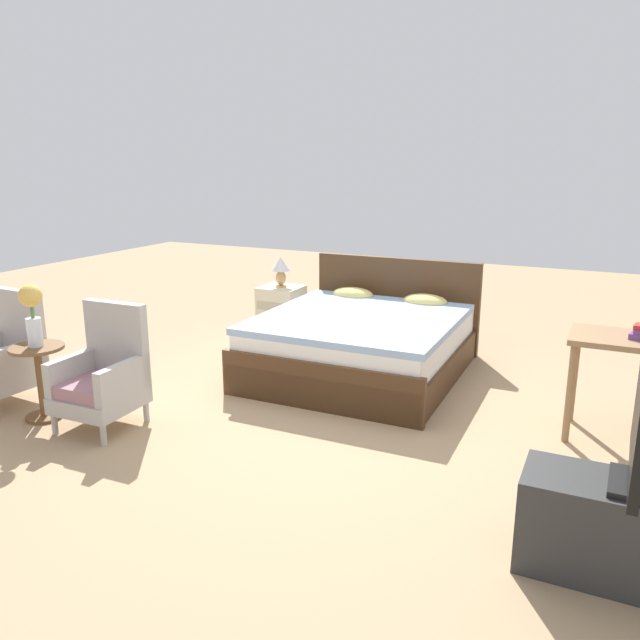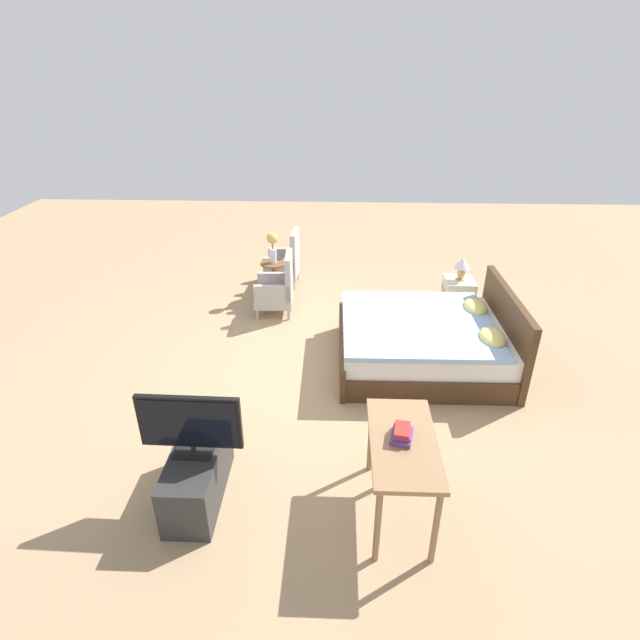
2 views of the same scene
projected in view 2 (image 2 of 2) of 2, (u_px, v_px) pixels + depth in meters
The scene contains 12 objects.
ground_plane at pixel (332, 370), 6.08m from camera, with size 16.00×16.00×0.00m, color #A38460.
bed at pixel (426, 342), 6.09m from camera, with size 1.78×2.03×0.96m.
armchair_by_window_left at pixel (285, 263), 8.22m from camera, with size 0.57×0.57×0.92m.
armchair_by_window_right at pixel (278, 289), 7.28m from camera, with size 0.56×0.56×0.92m.
side_table at pixel (274, 276), 7.76m from camera, with size 0.40×0.40×0.58m.
flower_vase at pixel (273, 244), 7.52m from camera, with size 0.17×0.17×0.48m.
nightstand at pixel (457, 299), 7.16m from camera, with size 0.44×0.41×0.60m.
table_lamp at pixel (462, 266), 6.92m from camera, with size 0.22×0.22×0.33m.
tv_stand at pixel (198, 474), 4.23m from camera, with size 0.96×0.40×0.48m.
tv_flatscreen at pixel (190, 425), 3.97m from camera, with size 0.21×0.83×0.56m.
vanity_desk at pixel (403, 451), 3.89m from camera, with size 1.04×0.52×0.76m.
book_stack at pixel (402, 434), 3.84m from camera, with size 0.25×0.21×0.10m.
Camera 2 is at (5.10, 0.05, 3.37)m, focal length 28.00 mm.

